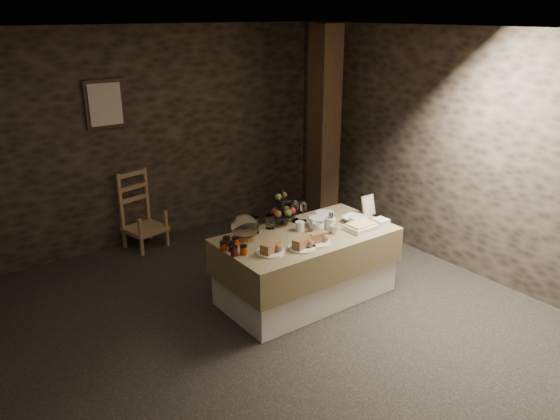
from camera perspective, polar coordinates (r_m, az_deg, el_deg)
ground_plane at (r=5.09m, az=-4.49°, el=-12.56°), size 5.50×5.00×0.01m
room_shell at (r=4.44m, az=-5.03°, el=4.65°), size 5.52×5.02×2.60m
buffet_table at (r=5.46m, az=2.77°, el=-5.32°), size 1.75×0.93×0.69m
chair at (r=6.85m, az=-14.26°, el=-0.36°), size 0.52×0.50×0.73m
timber_column at (r=6.91m, az=4.58°, el=8.05°), size 0.30×0.30×2.60m
framed_picture at (r=6.54m, az=-17.84°, el=10.49°), size 0.45×0.04×0.55m
plate_stack_a at (r=5.49m, az=4.00°, el=-1.27°), size 0.19×0.19×0.10m
plate_stack_b at (r=5.68m, az=4.66°, el=-0.64°), size 0.20×0.20×0.08m
cutlery_holder at (r=5.43m, az=5.31°, el=-1.45°), size 0.10×0.10×0.12m
cup_a at (r=5.36m, az=3.95°, el=-1.82°), size 0.17×0.17×0.10m
cup_b at (r=5.35m, az=5.71°, el=-2.01°), size 0.11×0.11×0.09m
mug_c at (r=5.39m, az=2.09°, el=-1.70°), size 0.09×0.09×0.09m
mug_d at (r=5.57m, az=7.62°, el=-1.17°), size 0.08×0.08×0.09m
bowl at (r=5.67m, az=7.79°, el=-0.95°), size 0.28×0.28×0.06m
cake_dome at (r=5.17m, az=-3.73°, el=-2.01°), size 0.26×0.26×0.26m
fruit_stand at (r=5.51m, az=0.32°, el=-0.07°), size 0.27×0.27×0.38m
bread_platter_left at (r=4.90m, az=-1.00°, el=-4.10°), size 0.26×0.26×0.11m
bread_platter_center at (r=5.00m, az=2.33°, el=-3.62°), size 0.26×0.26×0.11m
bread_platter_right at (r=5.12m, az=3.89°, el=-3.04°), size 0.26×0.26×0.11m
jam_jars at (r=4.97m, az=-4.99°, el=-3.84°), size 0.20×0.32×0.07m
tart_dish at (r=5.47m, az=8.47°, el=-1.73°), size 0.30×0.22×0.07m
square_dish at (r=5.68m, az=10.49°, el=-1.15°), size 0.14×0.14×0.04m
menu_frame at (r=5.90m, az=9.21°, el=0.48°), size 0.17×0.07×0.22m
storage_jar_a at (r=5.33m, az=-2.74°, el=-1.57°), size 0.10×0.10×0.16m
storage_jar_b at (r=5.44m, az=-1.04°, el=-1.23°), size 0.09×0.09×0.14m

